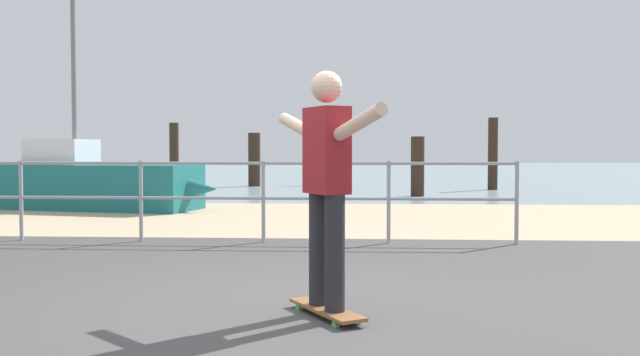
% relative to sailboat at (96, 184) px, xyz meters
% --- Properties ---
extents(ground_plane, '(24.00, 10.00, 0.04)m').
position_rel_sailboat_xyz_m(ground_plane, '(4.66, -9.38, -0.52)').
color(ground_plane, '#474444').
rests_on(ground_plane, ground).
extents(beach_strip, '(24.00, 6.00, 0.04)m').
position_rel_sailboat_xyz_m(beach_strip, '(4.66, -1.38, -0.52)').
color(beach_strip, tan).
rests_on(beach_strip, ground).
extents(sea_surface, '(72.00, 50.00, 0.04)m').
position_rel_sailboat_xyz_m(sea_surface, '(4.66, 26.62, -0.52)').
color(sea_surface, '#849EA3').
rests_on(sea_surface, ground).
extents(railing_fence, '(9.51, 0.05, 1.05)m').
position_rel_sailboat_xyz_m(railing_fence, '(2.46, -4.78, 0.18)').
color(railing_fence, '#9EA0A5').
rests_on(railing_fence, ground).
extents(sailboat, '(5.07, 2.25, 4.50)m').
position_rel_sailboat_xyz_m(sailboat, '(0.00, 0.00, 0.00)').
color(sailboat, '#19666B').
rests_on(sailboat, ground).
extents(skateboard, '(0.58, 0.79, 0.08)m').
position_rel_sailboat_xyz_m(skateboard, '(5.04, -8.68, -0.45)').
color(skateboard, brown).
rests_on(skateboard, ground).
extents(skateboarder, '(0.82, 1.29, 1.65)m').
position_rel_sailboat_xyz_m(skateboarder, '(5.04, -8.68, 0.50)').
color(skateboarder, '#26262B').
rests_on(skateboarder, skateboard).
extents(groyne_post_0, '(0.29, 0.29, 2.04)m').
position_rel_sailboat_xyz_m(groyne_post_0, '(-0.66, 8.19, 0.50)').
color(groyne_post_0, '#332319').
rests_on(groyne_post_0, ground).
extents(groyne_post_1, '(0.39, 0.39, 1.74)m').
position_rel_sailboat_xyz_m(groyne_post_1, '(1.78, 8.87, 0.35)').
color(groyne_post_1, '#332319').
rests_on(groyne_post_1, ground).
extents(groyne_post_2, '(0.25, 0.25, 1.75)m').
position_rel_sailboat_xyz_m(groyne_post_2, '(4.22, 9.89, 0.36)').
color(groyne_post_2, '#332319').
rests_on(groyne_post_2, ground).
extents(groyne_post_3, '(0.34, 0.34, 1.53)m').
position_rel_sailboat_xyz_m(groyne_post_3, '(6.67, 4.26, 0.25)').
color(groyne_post_3, '#332319').
rests_on(groyne_post_3, ground).
extents(groyne_post_4, '(0.29, 0.29, 2.14)m').
position_rel_sailboat_xyz_m(groyne_post_4, '(9.11, 7.35, 0.55)').
color(groyne_post_4, '#332319').
rests_on(groyne_post_4, ground).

